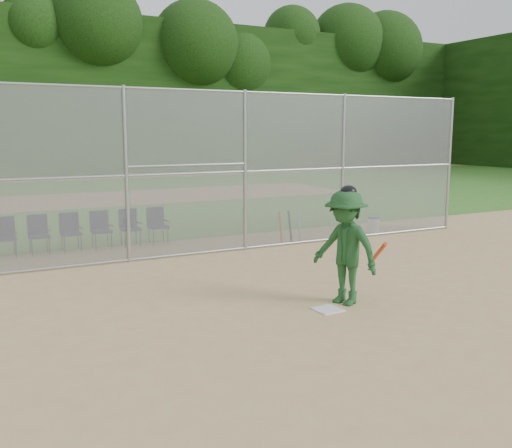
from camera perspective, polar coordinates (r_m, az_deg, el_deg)
name	(u,v)px	position (r m, az deg, el deg)	size (l,w,h in m)	color
ground	(324,308)	(9.91, 6.79, -8.35)	(100.00, 100.00, 0.00)	tan
grass_strip	(95,199)	(26.50, -15.76, 2.41)	(100.00, 100.00, 0.00)	#30651E
dirt_patch_far	(95,199)	(26.50, -15.76, 2.42)	(24.00, 24.00, 0.00)	#A5805B
backstop_fence	(208,170)	(13.89, -4.81, 5.42)	(16.09, 0.09, 4.00)	gray
treeline	(81,77)	(28.40, -17.13, 13.90)	(81.00, 60.00, 11.00)	black
home_plate	(328,310)	(9.81, 7.20, -8.48)	(0.43, 0.43, 0.02)	silver
batter_at_plate	(345,247)	(9.98, 8.93, -2.30)	(1.12, 1.49, 2.08)	#1D4921
water_cooler	(373,224)	(17.55, 11.67, 0.01)	(0.36, 0.36, 0.46)	white
spare_bats	(290,226)	(15.64, 3.42, -0.22)	(0.66, 0.27, 0.85)	#D84C14
chair_2	(6,238)	(14.87, -23.76, -1.26)	(0.54, 0.52, 0.96)	#0E1036
chair_3	(39,235)	(14.94, -20.87, -1.04)	(0.54, 0.52, 0.96)	#0E1036
chair_4	(71,233)	(15.04, -18.01, -0.82)	(0.54, 0.52, 0.96)	#0E1036
chair_5	(101,230)	(15.18, -15.20, -0.60)	(0.54, 0.52, 0.96)	#0E1036
chair_6	(130,228)	(15.36, -12.45, -0.38)	(0.54, 0.52, 0.96)	#0E1036
chair_7	(158,226)	(15.57, -9.76, -0.17)	(0.54, 0.52, 0.96)	#0E1036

